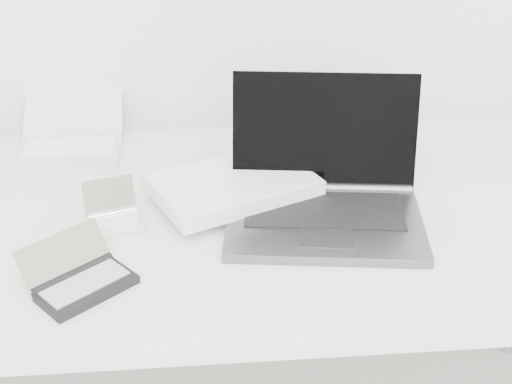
{
  "coord_description": "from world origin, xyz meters",
  "views": [
    {
      "loc": [
        -0.13,
        0.35,
        1.44
      ],
      "look_at": [
        -0.03,
        1.51,
        0.79
      ],
      "focal_mm": 50.0,
      "sensor_mm": 36.0,
      "label": 1
    }
  ],
  "objects": [
    {
      "name": "pda_silver",
      "position": [
        -0.3,
        1.51,
        0.75
      ],
      "size": [
        0.12,
        0.12,
        0.08
      ],
      "rotation": [
        0.0,
        0.0,
        0.28
      ],
      "color": "silver",
      "rests_on": "desk"
    },
    {
      "name": "netbook_open_white",
      "position": [
        -0.43,
        1.86,
        0.75
      ],
      "size": [
        0.23,
        0.28,
        0.1
      ],
      "rotation": [
        0.0,
        0.0,
        0.01
      ],
      "color": "silver",
      "rests_on": "desk"
    },
    {
      "name": "palmtop_charcoal",
      "position": [
        -0.34,
        1.32,
        0.75
      ],
      "size": [
        0.2,
        0.19,
        0.08
      ],
      "rotation": [
        0.0,
        0.0,
        0.7
      ],
      "color": "black",
      "rests_on": "desk"
    },
    {
      "name": "desk",
      "position": [
        0.0,
        1.55,
        0.68
      ],
      "size": [
        1.6,
        0.8,
        0.73
      ],
      "color": "white",
      "rests_on": "ground"
    },
    {
      "name": "laptop_large",
      "position": [
        0.03,
        1.55,
        0.77
      ],
      "size": [
        0.55,
        0.42,
        0.24
      ],
      "rotation": [
        0.0,
        0.0,
        -0.13
      ],
      "color": "#545759",
      "rests_on": "desk"
    }
  ]
}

